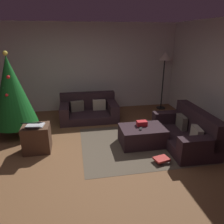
# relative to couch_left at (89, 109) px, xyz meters

# --- Properties ---
(ground_plane) EXTENTS (6.40, 6.40, 0.00)m
(ground_plane) POSITION_rel_couch_left_xyz_m (-0.27, -2.26, -0.26)
(ground_plane) COLOR brown
(rear_partition) EXTENTS (6.40, 0.12, 2.60)m
(rear_partition) POSITION_rel_couch_left_xyz_m (-0.27, 0.88, 1.04)
(rear_partition) COLOR beige
(rear_partition) RESTS_ON ground_plane
(couch_left) EXTENTS (1.56, 0.96, 0.69)m
(couch_left) POSITION_rel_couch_left_xyz_m (0.00, 0.00, 0.00)
(couch_left) COLOR #2D1E23
(couch_left) RESTS_ON ground_plane
(couch_right) EXTENTS (0.91, 1.64, 0.75)m
(couch_right) POSITION_rel_couch_left_xyz_m (1.98, -1.90, 0.03)
(couch_right) COLOR #2D1E23
(couch_right) RESTS_ON ground_plane
(ottoman) EXTENTS (0.94, 0.64, 0.40)m
(ottoman) POSITION_rel_couch_left_xyz_m (1.02, -1.74, -0.06)
(ottoman) COLOR #2D1E23
(ottoman) RESTS_ON ground_plane
(gift_box) EXTENTS (0.22, 0.15, 0.10)m
(gift_box) POSITION_rel_couch_left_xyz_m (1.03, -1.64, 0.19)
(gift_box) COLOR red
(gift_box) RESTS_ON ottoman
(tv_remote) EXTENTS (0.11, 0.17, 0.02)m
(tv_remote) POSITION_rel_couch_left_xyz_m (0.95, -1.81, 0.15)
(tv_remote) COLOR black
(tv_remote) RESTS_ON ottoman
(christmas_tree) EXTENTS (1.00, 1.00, 1.93)m
(christmas_tree) POSITION_rel_couch_left_xyz_m (-1.74, -0.76, 0.79)
(christmas_tree) COLOR brown
(christmas_tree) RESTS_ON ground_plane
(side_table) EXTENTS (0.52, 0.44, 0.55)m
(side_table) POSITION_rel_couch_left_xyz_m (-1.16, -1.62, 0.02)
(side_table) COLOR #4C3323
(side_table) RESTS_ON ground_plane
(laptop) EXTENTS (0.38, 0.42, 0.17)m
(laptop) POSITION_rel_couch_left_xyz_m (-1.17, -1.68, 0.35)
(laptop) COLOR silver
(laptop) RESTS_ON side_table
(book_stack) EXTENTS (0.31, 0.26, 0.09)m
(book_stack) POSITION_rel_couch_left_xyz_m (1.17, -2.49, -0.21)
(book_stack) COLOR #4C423D
(book_stack) RESTS_ON ground_plane
(corner_lamp) EXTENTS (0.36, 0.36, 1.77)m
(corner_lamp) POSITION_rel_couch_left_xyz_m (2.37, 0.45, 1.26)
(corner_lamp) COLOR black
(corner_lamp) RESTS_ON ground_plane
(area_rug) EXTENTS (2.60, 2.00, 0.01)m
(area_rug) POSITION_rel_couch_left_xyz_m (1.02, -1.74, -0.25)
(area_rug) COLOR brown
(area_rug) RESTS_ON ground_plane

